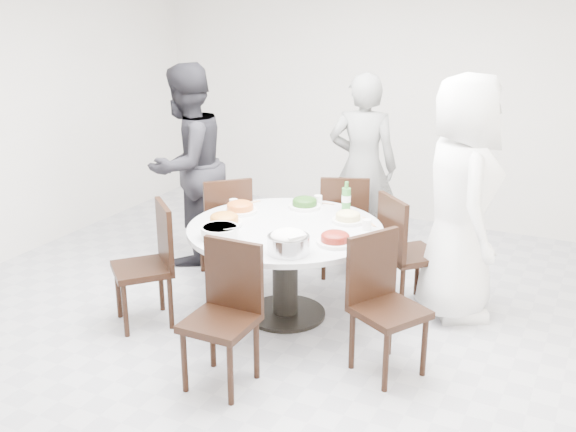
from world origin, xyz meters
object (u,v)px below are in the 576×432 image
at_px(chair_se, 390,308).
at_px(dining_table, 285,272).
at_px(diner_right, 461,199).
at_px(beverage_bottle, 346,197).
at_px(rice_bowl, 288,244).
at_px(diner_middle, 363,167).
at_px(chair_nw, 224,226).
at_px(chair_sw, 142,266).
at_px(soup_bowl, 220,232).
at_px(chair_n, 343,224).
at_px(chair_ne, 412,252).
at_px(chair_s, 220,319).
at_px(diner_left, 187,165).

bearing_deg(chair_se, dining_table, 95.54).
relative_size(diner_right, beverage_bottle, 7.60).
bearing_deg(rice_bowl, diner_middle, 95.69).
height_order(dining_table, diner_middle, diner_middle).
bearing_deg(chair_nw, diner_right, 140.01).
relative_size(dining_table, chair_se, 1.58).
height_order(dining_table, beverage_bottle, beverage_bottle).
relative_size(chair_sw, rice_bowl, 3.26).
xyz_separation_m(soup_bowl, beverage_bottle, (0.59, 0.99, 0.08)).
bearing_deg(rice_bowl, chair_n, 96.97).
xyz_separation_m(chair_ne, diner_middle, (-0.77, 0.90, 0.41)).
bearing_deg(dining_table, diner_middle, 87.37).
distance_m(dining_table, beverage_bottle, 0.80).
relative_size(dining_table, rice_bowl, 5.15).
distance_m(chair_nw, beverage_bottle, 1.19).
height_order(dining_table, diner_right, diner_right).
xyz_separation_m(chair_n, diner_right, (1.09, -0.35, 0.48)).
height_order(dining_table, rice_bowl, rice_bowl).
bearing_deg(chair_sw, soup_bowl, 57.20).
xyz_separation_m(chair_s, diner_left, (-1.42, 1.74, 0.45)).
xyz_separation_m(chair_ne, diner_left, (-2.19, 0.07, 0.45)).
bearing_deg(soup_bowl, chair_n, 74.41).
height_order(chair_ne, chair_sw, same).
height_order(soup_bowl, beverage_bottle, beverage_bottle).
xyz_separation_m(diner_right, diner_left, (-2.53, 0.01, -0.02)).
xyz_separation_m(chair_sw, soup_bowl, (0.60, 0.17, 0.32)).
bearing_deg(chair_se, chair_s, 154.12).
distance_m(chair_n, diner_right, 1.24).
xyz_separation_m(chair_s, rice_bowl, (0.19, 0.60, 0.34)).
height_order(rice_bowl, beverage_bottle, beverage_bottle).
height_order(chair_ne, diner_left, diner_left).
bearing_deg(chair_nw, chair_s, 75.13).
height_order(dining_table, chair_s, chair_s).
bearing_deg(beverage_bottle, chair_sw, -135.94).
relative_size(chair_n, diner_right, 0.50).
bearing_deg(rice_bowl, chair_s, -107.71).
bearing_deg(diner_left, chair_nw, 73.46).
xyz_separation_m(chair_s, diner_right, (1.10, 1.73, 0.48)).
height_order(chair_ne, beverage_bottle, beverage_bottle).
bearing_deg(diner_right, rice_bowl, 114.07).
xyz_separation_m(dining_table, chair_n, (0.08, 1.00, 0.10)).
relative_size(chair_nw, diner_left, 0.51).
distance_m(chair_ne, diner_right, 0.59).
relative_size(dining_table, soup_bowl, 5.35).
bearing_deg(dining_table, diner_left, 153.76).
relative_size(diner_middle, rice_bowl, 6.07).
bearing_deg(chair_sw, chair_nw, 127.13).
distance_m(diner_right, soup_bowl, 1.85).
xyz_separation_m(chair_s, diner_middle, (-0.00, 2.57, 0.41)).
relative_size(chair_nw, rice_bowl, 3.26).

